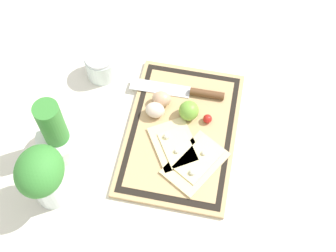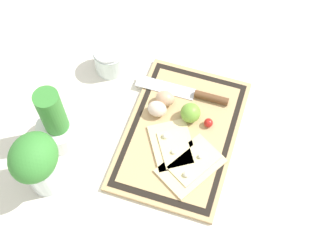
{
  "view_description": "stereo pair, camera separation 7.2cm",
  "coord_description": "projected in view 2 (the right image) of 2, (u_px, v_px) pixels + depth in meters",
  "views": [
    {
      "loc": [
        -0.62,
        -0.09,
        1.17
      ],
      "look_at": [
        0.0,
        0.04,
        0.03
      ],
      "focal_mm": 50.0,
      "sensor_mm": 36.0,
      "label": 1
    },
    {
      "loc": [
        -0.6,
        -0.15,
        1.17
      ],
      "look_at": [
        0.0,
        0.04,
        0.03
      ],
      "focal_mm": 50.0,
      "sensor_mm": 36.0,
      "label": 2
    }
  ],
  "objects": [
    {
      "name": "ground_plane",
      "position": [
        181.0,
        135.0,
        1.32
      ],
      "size": [
        6.0,
        6.0,
        0.0
      ],
      "primitive_type": "plane",
      "color": "silver"
    },
    {
      "name": "cutting_board",
      "position": [
        181.0,
        134.0,
        1.31
      ],
      "size": [
        0.45,
        0.3,
        0.02
      ],
      "color": "tan",
      "rests_on": "ground_plane"
    },
    {
      "name": "pizza_slice_near",
      "position": [
        192.0,
        165.0,
        1.25
      ],
      "size": [
        0.2,
        0.18,
        0.02
      ],
      "color": "beige",
      "rests_on": "cutting_board"
    },
    {
      "name": "pizza_slice_far",
      "position": [
        172.0,
        145.0,
        1.28
      ],
      "size": [
        0.18,
        0.17,
        0.02
      ],
      "color": "beige",
      "rests_on": "cutting_board"
    },
    {
      "name": "knife",
      "position": [
        197.0,
        95.0,
        1.36
      ],
      "size": [
        0.04,
        0.28,
        0.02
      ],
      "color": "silver",
      "rests_on": "cutting_board"
    },
    {
      "name": "egg_brown",
      "position": [
        165.0,
        98.0,
        1.33
      ],
      "size": [
        0.04,
        0.06,
        0.04
      ],
      "primitive_type": "ellipsoid",
      "color": "tan",
      "rests_on": "cutting_board"
    },
    {
      "name": "egg_pink",
      "position": [
        157.0,
        109.0,
        1.32
      ],
      "size": [
        0.04,
        0.06,
        0.04
      ],
      "primitive_type": "ellipsoid",
      "color": "beige",
      "rests_on": "cutting_board"
    },
    {
      "name": "lime",
      "position": [
        191.0,
        113.0,
        1.3
      ],
      "size": [
        0.06,
        0.06,
        0.06
      ],
      "primitive_type": "sphere",
      "color": "#70A838",
      "rests_on": "cutting_board"
    },
    {
      "name": "cherry_tomato_red",
      "position": [
        208.0,
        123.0,
        1.31
      ],
      "size": [
        0.03,
        0.03,
        0.03
      ],
      "primitive_type": "sphere",
      "color": "red",
      "rests_on": "cutting_board"
    },
    {
      "name": "herb_pot",
      "position": [
        57.0,
        124.0,
        1.25
      ],
      "size": [
        0.12,
        0.12,
        0.21
      ],
      "color": "white",
      "rests_on": "ground_plane"
    },
    {
      "name": "sauce_jar",
      "position": [
        110.0,
        60.0,
        1.4
      ],
      "size": [
        0.09,
        0.09,
        0.09
      ],
      "color": "silver",
      "rests_on": "ground_plane"
    },
    {
      "name": "herb_glass",
      "position": [
        36.0,
        163.0,
        1.14
      ],
      "size": [
        0.13,
        0.12,
        0.21
      ],
      "color": "silver",
      "rests_on": "ground_plane"
    }
  ]
}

